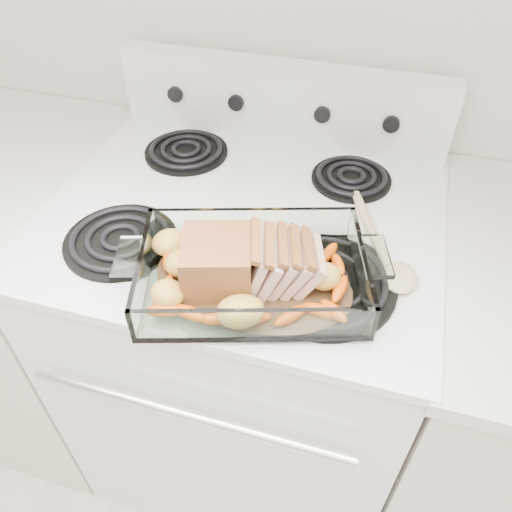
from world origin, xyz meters
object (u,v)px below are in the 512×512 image
(pork_roast, at_px, (240,261))
(baking_dish, at_px, (253,277))
(electric_range, at_px, (247,345))
(counter_left, at_px, (30,296))

(pork_roast, bearing_deg, baking_dish, -21.75)
(electric_range, height_order, baking_dish, electric_range)
(electric_range, distance_m, pork_roast, 0.55)
(counter_left, xyz_separation_m, baking_dish, (0.74, -0.20, 0.50))
(electric_range, relative_size, counter_left, 1.20)
(counter_left, relative_size, pork_roast, 4.12)
(electric_range, xyz_separation_m, pork_roast, (0.06, -0.20, 0.51))
(electric_range, height_order, counter_left, electric_range)
(baking_dish, relative_size, pork_roast, 1.61)
(baking_dish, height_order, pork_roast, pork_roast)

